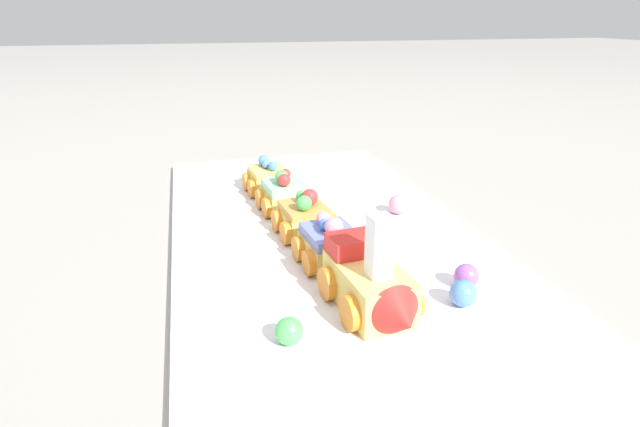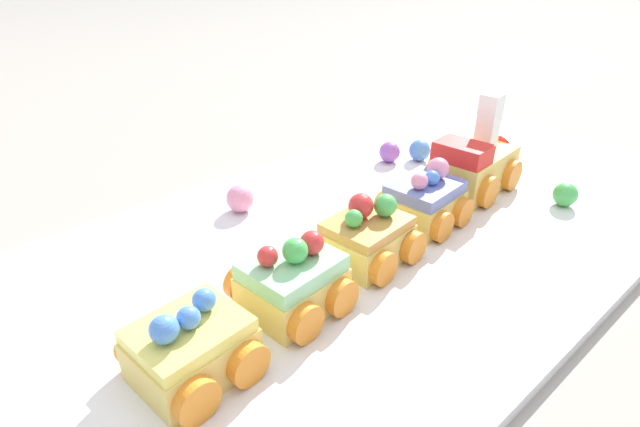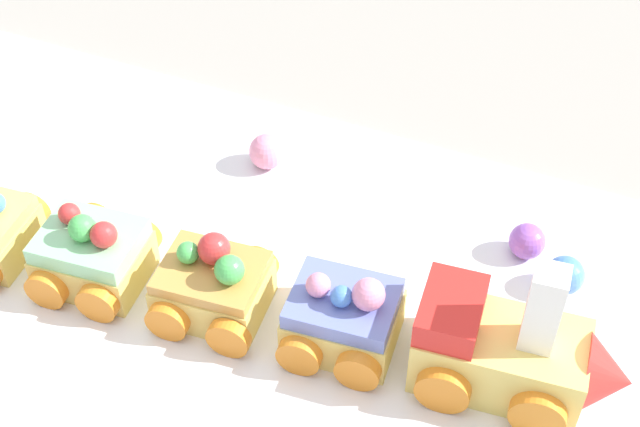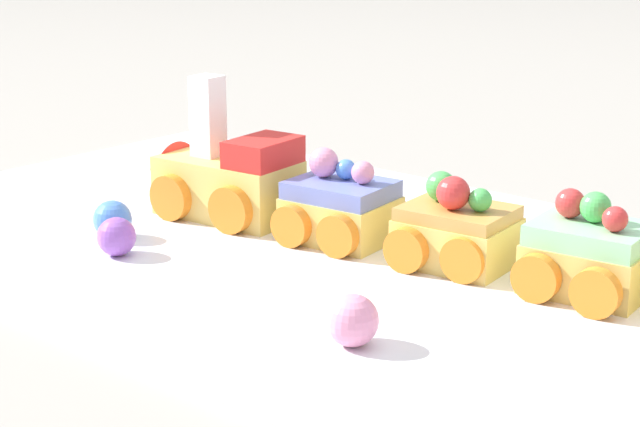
{
  "view_description": "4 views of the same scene",
  "coord_description": "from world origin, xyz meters",
  "px_view_note": "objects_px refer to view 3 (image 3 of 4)",
  "views": [
    {
      "loc": [
        0.57,
        -0.16,
        0.28
      ],
      "look_at": [
        -0.01,
        -0.01,
        0.04
      ],
      "focal_mm": 28.0,
      "sensor_mm": 36.0,
      "label": 1
    },
    {
      "loc": [
        -0.3,
        -0.27,
        0.26
      ],
      "look_at": [
        -0.03,
        0.03,
        0.03
      ],
      "focal_mm": 28.0,
      "sensor_mm": 36.0,
      "label": 2
    },
    {
      "loc": [
        0.2,
        -0.36,
        0.48
      ],
      "look_at": [
        0.02,
        0.04,
        0.06
      ],
      "focal_mm": 50.0,
      "sensor_mm": 36.0,
      "label": 3
    },
    {
      "loc": [
        -0.39,
        0.53,
        0.24
      ],
      "look_at": [
        0.05,
        0.03,
        0.04
      ],
      "focal_mm": 60.0,
      "sensor_mm": 36.0,
      "label": 4
    }
  ],
  "objects_px": {
    "gumball_pink": "(267,152)",
    "cake_train_locomotive": "(516,354)",
    "cake_car_caramel": "(214,285)",
    "cake_car_blueberry": "(344,318)",
    "gumball_purple": "(527,241)",
    "gumball_blue": "(565,275)",
    "cake_car_mint": "(93,255)"
  },
  "relations": [
    {
      "from": "cake_train_locomotive",
      "to": "gumball_blue",
      "type": "xyz_separation_m",
      "value": [
        0.01,
        0.09,
        -0.01
      ]
    },
    {
      "from": "cake_car_blueberry",
      "to": "cake_car_caramel",
      "type": "distance_m",
      "value": 0.09
    },
    {
      "from": "cake_car_mint",
      "to": "gumball_blue",
      "type": "relative_size",
      "value": 2.95
    },
    {
      "from": "gumball_purple",
      "to": "gumball_pink",
      "type": "bearing_deg",
      "value": 176.14
    },
    {
      "from": "cake_train_locomotive",
      "to": "cake_car_caramel",
      "type": "relative_size",
      "value": 1.69
    },
    {
      "from": "cake_car_mint",
      "to": "gumball_purple",
      "type": "xyz_separation_m",
      "value": [
        0.27,
        0.14,
        -0.01
      ]
    },
    {
      "from": "gumball_purple",
      "to": "gumball_pink",
      "type": "relative_size",
      "value": 0.91
    },
    {
      "from": "cake_car_blueberry",
      "to": "gumball_purple",
      "type": "xyz_separation_m",
      "value": [
        0.09,
        0.12,
        -0.01
      ]
    },
    {
      "from": "cake_car_caramel",
      "to": "gumball_purple",
      "type": "relative_size",
      "value": 3.06
    },
    {
      "from": "cake_train_locomotive",
      "to": "gumball_blue",
      "type": "distance_m",
      "value": 0.09
    },
    {
      "from": "cake_car_caramel",
      "to": "gumball_blue",
      "type": "xyz_separation_m",
      "value": [
        0.21,
        0.11,
        -0.01
      ]
    },
    {
      "from": "cake_car_caramel",
      "to": "gumball_blue",
      "type": "bearing_deg",
      "value": 21.71
    },
    {
      "from": "cake_car_caramel",
      "to": "gumball_pink",
      "type": "xyz_separation_m",
      "value": [
        -0.03,
        0.15,
        -0.01
      ]
    },
    {
      "from": "cake_train_locomotive",
      "to": "gumball_blue",
      "type": "relative_size",
      "value": 4.99
    },
    {
      "from": "gumball_purple",
      "to": "gumball_blue",
      "type": "distance_m",
      "value": 0.04
    },
    {
      "from": "gumball_blue",
      "to": "gumball_pink",
      "type": "height_order",
      "value": "gumball_pink"
    },
    {
      "from": "cake_train_locomotive",
      "to": "cake_car_blueberry",
      "type": "height_order",
      "value": "cake_train_locomotive"
    },
    {
      "from": "gumball_pink",
      "to": "cake_train_locomotive",
      "type": "bearing_deg",
      "value": -28.77
    },
    {
      "from": "cake_car_blueberry",
      "to": "gumball_blue",
      "type": "bearing_deg",
      "value": 34.02
    },
    {
      "from": "cake_train_locomotive",
      "to": "cake_car_caramel",
      "type": "xyz_separation_m",
      "value": [
        -0.2,
        -0.02,
        -0.01
      ]
    },
    {
      "from": "cake_car_blueberry",
      "to": "gumball_purple",
      "type": "relative_size",
      "value": 3.06
    },
    {
      "from": "cake_train_locomotive",
      "to": "cake_car_mint",
      "type": "bearing_deg",
      "value": -179.97
    },
    {
      "from": "gumball_pink",
      "to": "cake_car_blueberry",
      "type": "bearing_deg",
      "value": -48.47
    },
    {
      "from": "cake_car_blueberry",
      "to": "cake_train_locomotive",
      "type": "bearing_deg",
      "value": 0.12
    },
    {
      "from": "cake_car_blueberry",
      "to": "cake_car_caramel",
      "type": "height_order",
      "value": "cake_car_blueberry"
    },
    {
      "from": "cake_car_blueberry",
      "to": "gumball_blue",
      "type": "relative_size",
      "value": 2.95
    },
    {
      "from": "gumball_pink",
      "to": "cake_car_caramel",
      "type": "bearing_deg",
      "value": -77.63
    },
    {
      "from": "cake_car_blueberry",
      "to": "cake_car_mint",
      "type": "height_order",
      "value": "cake_car_blueberry"
    },
    {
      "from": "cake_car_caramel",
      "to": "cake_car_blueberry",
      "type": "bearing_deg",
      "value": -0.26
    },
    {
      "from": "cake_car_caramel",
      "to": "cake_car_mint",
      "type": "bearing_deg",
      "value": -179.79
    },
    {
      "from": "cake_train_locomotive",
      "to": "gumball_purple",
      "type": "height_order",
      "value": "cake_train_locomotive"
    },
    {
      "from": "cake_car_mint",
      "to": "gumball_purple",
      "type": "height_order",
      "value": "cake_car_mint"
    }
  ]
}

